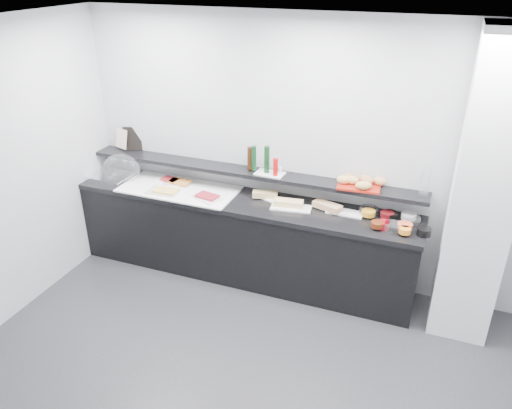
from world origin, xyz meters
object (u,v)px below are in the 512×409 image
(cloche_base, at_px, (108,176))
(sandwich_plate_mid, at_px, (291,208))
(framed_print, at_px, (132,139))
(carafe, at_px, (425,182))
(bread_tray, at_px, (359,186))
(condiment_tray, at_px, (270,174))

(cloche_base, bearing_deg, sandwich_plate_mid, 2.75)
(sandwich_plate_mid, xyz_separation_m, framed_print, (-1.98, 0.30, 0.37))
(cloche_base, distance_m, carafe, 3.36)
(carafe, bearing_deg, bread_tray, 178.58)
(bread_tray, height_order, carafe, carafe)
(cloche_base, height_order, framed_print, framed_print)
(condiment_tray, height_order, carafe, carafe)
(condiment_tray, height_order, bread_tray, bread_tray)
(framed_print, height_order, carafe, carafe)
(sandwich_plate_mid, xyz_separation_m, bread_tray, (0.61, 0.20, 0.25))
(framed_print, bearing_deg, condiment_tray, -21.71)
(carafe, bearing_deg, sandwich_plate_mid, -171.22)
(condiment_tray, distance_m, bread_tray, 0.90)
(sandwich_plate_mid, bearing_deg, condiment_tray, 139.15)
(condiment_tray, bearing_deg, bread_tray, 4.17)
(sandwich_plate_mid, relative_size, framed_print, 1.52)
(condiment_tray, xyz_separation_m, bread_tray, (0.90, 0.02, 0.00))
(bread_tray, bearing_deg, framed_print, 173.52)
(bread_tray, bearing_deg, cloche_base, -179.83)
(condiment_tray, bearing_deg, cloche_base, -170.92)
(sandwich_plate_mid, xyz_separation_m, condiment_tray, (-0.29, 0.18, 0.25))
(sandwich_plate_mid, height_order, framed_print, framed_print)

